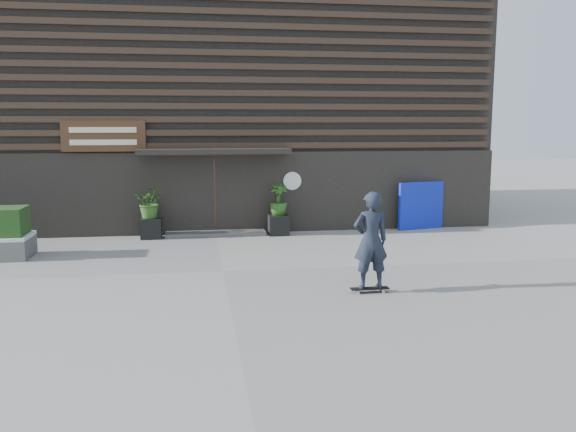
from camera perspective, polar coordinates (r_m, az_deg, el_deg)
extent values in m
plane|color=gray|center=(14.00, -6.16, -5.22)|extent=(80.00, 80.00, 0.00)
cube|color=#454542|center=(18.48, -6.84, -1.63)|extent=(3.00, 0.80, 0.12)
cube|color=black|center=(18.28, -12.79, -1.13)|extent=(0.60, 0.60, 0.60)
imported|color=#2D591E|center=(18.16, -12.87, 1.29)|extent=(0.86, 0.75, 0.96)
cube|color=black|center=(18.40, -0.91, -0.85)|extent=(0.60, 0.60, 0.60)
imported|color=#2D591E|center=(18.29, -0.91, 1.56)|extent=(0.54, 0.54, 0.96)
cube|color=#0D1CB1|center=(19.79, 12.44, 0.96)|extent=(1.60, 0.50, 1.51)
cube|color=black|center=(23.59, -7.49, 10.20)|extent=(18.00, 10.00, 8.00)
cube|color=black|center=(18.64, -6.94, 2.16)|extent=(18.00, 0.12, 2.50)
cube|color=#38281E|center=(18.47, -7.02, 6.61)|extent=(17.60, 0.08, 0.18)
cube|color=#38281E|center=(18.46, -7.04, 7.83)|extent=(17.60, 0.08, 0.18)
cube|color=#38281E|center=(18.46, -7.06, 9.04)|extent=(17.60, 0.08, 0.18)
cube|color=#38281E|center=(18.47, -7.09, 10.26)|extent=(17.60, 0.08, 0.18)
cube|color=#38281E|center=(18.49, -7.11, 11.48)|extent=(17.60, 0.08, 0.18)
cube|color=#38281E|center=(18.51, -7.13, 12.69)|extent=(17.60, 0.08, 0.18)
cube|color=#38281E|center=(18.54, -7.16, 13.90)|extent=(17.60, 0.08, 0.18)
cube|color=#38281E|center=(18.58, -7.18, 15.10)|extent=(17.60, 0.08, 0.18)
cube|color=#38281E|center=(18.63, -7.20, 16.30)|extent=(17.60, 0.08, 0.18)
cube|color=#38281E|center=(18.68, -7.23, 17.49)|extent=(17.60, 0.08, 0.18)
cube|color=#38281E|center=(18.75, -7.25, 18.68)|extent=(17.60, 0.08, 0.18)
cube|color=black|center=(18.10, -6.97, 6.09)|extent=(4.50, 1.00, 0.15)
cube|color=black|center=(18.81, -6.95, 1.91)|extent=(2.40, 0.30, 2.30)
cube|color=#38281E|center=(18.63, -6.93, 1.85)|extent=(0.06, 0.10, 2.30)
cube|color=#472B19|center=(18.56, -17.03, 7.23)|extent=(2.40, 0.10, 0.90)
cube|color=beige|center=(18.49, -17.08, 7.78)|extent=(1.90, 0.02, 0.16)
cube|color=beige|center=(18.50, -17.03, 6.67)|extent=(1.90, 0.02, 0.16)
cylinder|color=white|center=(18.76, 0.41, 3.34)|extent=(0.56, 0.03, 0.56)
cube|color=black|center=(12.31, 7.72, -6.80)|extent=(0.78, 0.20, 0.02)
cylinder|color=#A7A7A2|center=(12.16, 6.67, -7.25)|extent=(0.06, 0.03, 0.06)
cylinder|color=beige|center=(12.34, 6.42, -7.00)|extent=(0.06, 0.03, 0.06)
cylinder|color=#A8A7A3|center=(12.30, 9.02, -7.10)|extent=(0.06, 0.03, 0.06)
cylinder|color=beige|center=(12.49, 8.74, -6.86)|extent=(0.06, 0.03, 0.06)
imported|color=black|center=(12.08, 7.82, -2.28)|extent=(0.74, 0.51, 1.95)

